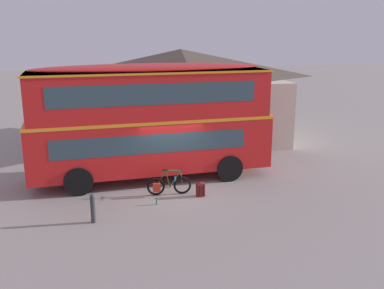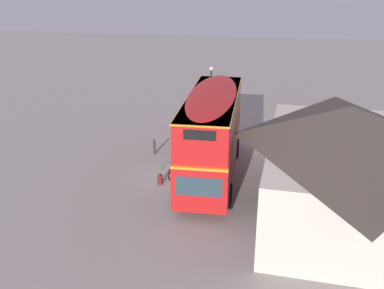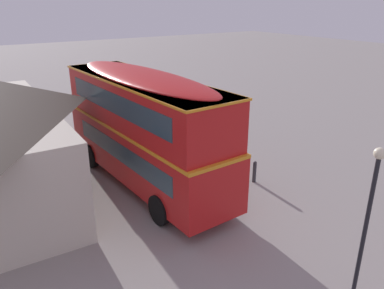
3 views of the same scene
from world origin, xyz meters
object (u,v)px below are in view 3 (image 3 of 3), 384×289
double_decker_bus (144,125)px  backpack_on_ground (178,154)px  water_bottle_green_metal (205,167)px  touring_bicycle (183,162)px  kerb_bollard (254,171)px  street_lamp (369,209)px

double_decker_bus → backpack_on_ground: bearing=-59.5°
backpack_on_ground → water_bottle_green_metal: bearing=-165.7°
touring_bicycle → kerb_bollard: 3.37m
touring_bicycle → water_bottle_green_metal: 1.07m
double_decker_bus → kerb_bollard: size_ratio=10.17×
touring_bicycle → backpack_on_ground: size_ratio=2.99×
kerb_bollard → water_bottle_green_metal: bearing=24.5°
backpack_on_ground → double_decker_bus: bearing=120.5°
water_bottle_green_metal → street_lamp: street_lamp is taller
backpack_on_ground → street_lamp: bearing=174.5°
kerb_bollard → touring_bicycle: bearing=34.3°
double_decker_bus → kerb_bollard: bearing=-122.1°
touring_bicycle → street_lamp: (-9.31, 0.57, 2.29)m
backpack_on_ground → kerb_bollard: bearing=-159.8°
water_bottle_green_metal → touring_bicycle: bearing=57.8°
touring_bicycle → kerb_bollard: bearing=-145.7°
backpack_on_ground → kerb_bollard: (-3.95, -1.45, 0.21)m
backpack_on_ground → street_lamp: size_ratio=0.13×
backpack_on_ground → street_lamp: (-10.48, 1.01, 2.38)m
double_decker_bus → water_bottle_green_metal: size_ratio=39.10×
touring_bicycle → double_decker_bus: bearing=98.4°
backpack_on_ground → water_bottle_green_metal: (-1.72, -0.44, -0.17)m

